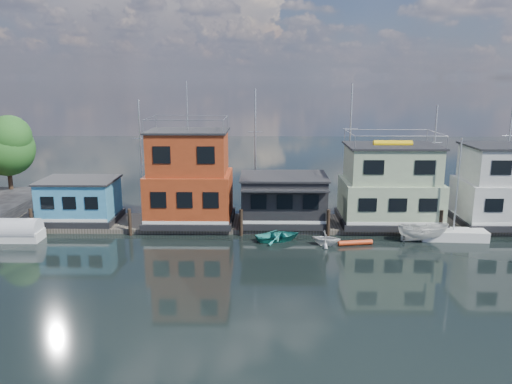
{
  "coord_description": "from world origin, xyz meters",
  "views": [
    {
      "loc": [
        -2.22,
        -29.32,
        12.47
      ],
      "look_at": [
        -2.84,
        12.0,
        3.0
      ],
      "focal_mm": 35.0,
      "sensor_mm": 36.0,
      "label": 1
    }
  ],
  "objects_px": {
    "houseboat_white": "(509,187)",
    "day_sailer": "(453,234)",
    "houseboat_dark": "(283,199)",
    "houseboat_green": "(390,186)",
    "tarp_runabout": "(11,232)",
    "dinghy_teal": "(278,236)",
    "houseboat_red": "(189,179)",
    "motorboat": "(423,232)",
    "red_kayak": "(355,243)",
    "houseboat_blue": "(80,200)",
    "dinghy_white": "(326,238)"
  },
  "relations": [
    {
      "from": "motorboat",
      "to": "dinghy_teal",
      "type": "bearing_deg",
      "value": 90.83
    },
    {
      "from": "houseboat_red",
      "to": "houseboat_green",
      "type": "bearing_deg",
      "value": 0.0
    },
    {
      "from": "houseboat_blue",
      "to": "houseboat_green",
      "type": "relative_size",
      "value": 0.76
    },
    {
      "from": "motorboat",
      "to": "houseboat_blue",
      "type": "bearing_deg",
      "value": 83.3
    },
    {
      "from": "houseboat_green",
      "to": "dinghy_teal",
      "type": "bearing_deg",
      "value": -157.67
    },
    {
      "from": "houseboat_dark",
      "to": "dinghy_teal",
      "type": "bearing_deg",
      "value": -97.81
    },
    {
      "from": "houseboat_red",
      "to": "red_kayak",
      "type": "distance_m",
      "value": 14.75
    },
    {
      "from": "houseboat_green",
      "to": "red_kayak",
      "type": "distance_m",
      "value": 7.05
    },
    {
      "from": "houseboat_white",
      "to": "day_sailer",
      "type": "distance_m",
      "value": 7.38
    },
    {
      "from": "houseboat_blue",
      "to": "tarp_runabout",
      "type": "height_order",
      "value": "houseboat_blue"
    },
    {
      "from": "houseboat_white",
      "to": "day_sailer",
      "type": "bearing_deg",
      "value": -148.59
    },
    {
      "from": "houseboat_dark",
      "to": "houseboat_green",
      "type": "xyz_separation_m",
      "value": [
        9.0,
        0.02,
        1.13
      ]
    },
    {
      "from": "motorboat",
      "to": "tarp_runabout",
      "type": "bearing_deg",
      "value": 91.81
    },
    {
      "from": "houseboat_red",
      "to": "houseboat_dark",
      "type": "xyz_separation_m",
      "value": [
        8.0,
        -0.02,
        -1.69
      ]
    },
    {
      "from": "houseboat_green",
      "to": "houseboat_white",
      "type": "bearing_deg",
      "value": -0.0
    },
    {
      "from": "houseboat_blue",
      "to": "houseboat_dark",
      "type": "relative_size",
      "value": 0.86
    },
    {
      "from": "houseboat_red",
      "to": "tarp_runabout",
      "type": "distance_m",
      "value": 14.55
    },
    {
      "from": "houseboat_dark",
      "to": "day_sailer",
      "type": "distance_m",
      "value": 13.87
    },
    {
      "from": "tarp_runabout",
      "to": "dinghy_teal",
      "type": "height_order",
      "value": "tarp_runabout"
    },
    {
      "from": "houseboat_green",
      "to": "dinghy_teal",
      "type": "relative_size",
      "value": 2.37
    },
    {
      "from": "houseboat_green",
      "to": "houseboat_dark",
      "type": "bearing_deg",
      "value": -179.88
    },
    {
      "from": "red_kayak",
      "to": "tarp_runabout",
      "type": "distance_m",
      "value": 26.84
    },
    {
      "from": "houseboat_red",
      "to": "tarp_runabout",
      "type": "relative_size",
      "value": 2.52
    },
    {
      "from": "dinghy_teal",
      "to": "dinghy_white",
      "type": "xyz_separation_m",
      "value": [
        3.59,
        -1.14,
        0.22
      ]
    },
    {
      "from": "houseboat_blue",
      "to": "dinghy_white",
      "type": "relative_size",
      "value": 2.89
    },
    {
      "from": "day_sailer",
      "to": "houseboat_blue",
      "type": "bearing_deg",
      "value": 176.67
    },
    {
      "from": "houseboat_green",
      "to": "dinghy_teal",
      "type": "distance_m",
      "value": 10.79
    },
    {
      "from": "houseboat_white",
      "to": "tarp_runabout",
      "type": "xyz_separation_m",
      "value": [
        -40.5,
        -4.24,
        -2.83
      ]
    },
    {
      "from": "houseboat_blue",
      "to": "tarp_runabout",
      "type": "xyz_separation_m",
      "value": [
        -4.0,
        -4.24,
        -1.5
      ]
    },
    {
      "from": "dinghy_white",
      "to": "houseboat_white",
      "type": "bearing_deg",
      "value": -57.68
    },
    {
      "from": "houseboat_dark",
      "to": "motorboat",
      "type": "height_order",
      "value": "houseboat_dark"
    },
    {
      "from": "houseboat_blue",
      "to": "houseboat_red",
      "type": "height_order",
      "value": "houseboat_red"
    },
    {
      "from": "houseboat_green",
      "to": "tarp_runabout",
      "type": "height_order",
      "value": "houseboat_green"
    },
    {
      "from": "houseboat_red",
      "to": "dinghy_teal",
      "type": "distance_m",
      "value": 9.22
    },
    {
      "from": "houseboat_red",
      "to": "houseboat_white",
      "type": "relative_size",
      "value": 1.41
    },
    {
      "from": "dinghy_teal",
      "to": "dinghy_white",
      "type": "distance_m",
      "value": 3.78
    },
    {
      "from": "day_sailer",
      "to": "dinghy_teal",
      "type": "xyz_separation_m",
      "value": [
        -13.81,
        -0.42,
        -0.09
      ]
    },
    {
      "from": "houseboat_blue",
      "to": "houseboat_dark",
      "type": "distance_m",
      "value": 17.5
    },
    {
      "from": "houseboat_red",
      "to": "day_sailer",
      "type": "height_order",
      "value": "houseboat_red"
    },
    {
      "from": "houseboat_white",
      "to": "tarp_runabout",
      "type": "bearing_deg",
      "value": -174.02
    },
    {
      "from": "tarp_runabout",
      "to": "dinghy_teal",
      "type": "xyz_separation_m",
      "value": [
        20.97,
        0.33,
        -0.34
      ]
    },
    {
      "from": "houseboat_dark",
      "to": "tarp_runabout",
      "type": "distance_m",
      "value": 21.98
    },
    {
      "from": "dinghy_teal",
      "to": "dinghy_white",
      "type": "relative_size",
      "value": 1.6
    },
    {
      "from": "houseboat_dark",
      "to": "houseboat_white",
      "type": "xyz_separation_m",
      "value": [
        19.0,
        0.02,
        1.12
      ]
    },
    {
      "from": "houseboat_white",
      "to": "red_kayak",
      "type": "distance_m",
      "value": 14.94
    },
    {
      "from": "motorboat",
      "to": "houseboat_dark",
      "type": "bearing_deg",
      "value": 70.89
    },
    {
      "from": "dinghy_teal",
      "to": "houseboat_green",
      "type": "bearing_deg",
      "value": -87.04
    },
    {
      "from": "houseboat_red",
      "to": "dinghy_white",
      "type": "relative_size",
      "value": 5.36
    },
    {
      "from": "houseboat_green",
      "to": "tarp_runabout",
      "type": "bearing_deg",
      "value": -172.08
    },
    {
      "from": "houseboat_green",
      "to": "houseboat_blue",
      "type": "bearing_deg",
      "value": -180.0
    }
  ]
}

